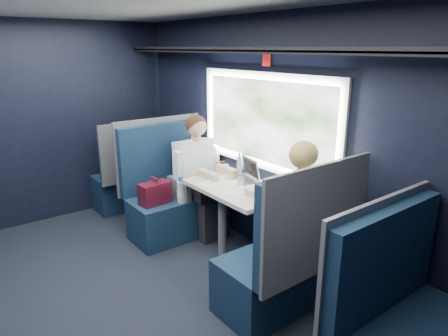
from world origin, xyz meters
TOP-DOWN VIEW (x-y plane):
  - ground at (0.00, 0.00)m, footprint 2.80×4.20m
  - room_shell at (0.02, 0.00)m, footprint 3.00×4.40m
  - table at (1.03, 0.00)m, footprint 0.62×1.00m
  - seat_bay_near at (0.84, 0.87)m, footprint 1.04×0.62m
  - seat_bay_far at (0.85, -0.87)m, footprint 1.04×0.62m
  - seat_row_front at (0.85, 1.80)m, footprint 1.04×0.51m
  - seat_row_back at (0.85, -1.80)m, footprint 1.04×0.51m
  - man at (1.10, 0.70)m, footprint 0.53×0.56m
  - woman at (1.10, -0.71)m, footprint 0.53×0.56m
  - papers at (1.10, -0.05)m, footprint 0.66×0.85m
  - laptop at (1.24, 0.09)m, footprint 0.29×0.35m
  - bottle_small at (1.33, 0.29)m, footprint 0.06×0.06m
  - cup at (1.24, 0.42)m, footprint 0.06×0.06m

SIDE VIEW (x-z plane):
  - ground at x=0.00m, z-range -0.01..0.00m
  - seat_row_front at x=0.85m, z-range -0.17..0.99m
  - seat_row_back at x=0.85m, z-range -0.17..0.99m
  - seat_bay_far at x=0.85m, z-range -0.22..1.04m
  - seat_bay_near at x=0.84m, z-range -0.21..1.05m
  - table at x=1.03m, z-range 0.29..1.03m
  - man at x=1.10m, z-range 0.06..1.38m
  - woman at x=1.10m, z-range 0.07..1.39m
  - papers at x=1.10m, z-range 0.74..0.75m
  - cup at x=1.24m, z-range 0.74..0.82m
  - laptop at x=1.24m, z-range 0.69..0.92m
  - bottle_small at x=1.33m, z-range 0.73..0.95m
  - room_shell at x=0.02m, z-range 0.28..2.68m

